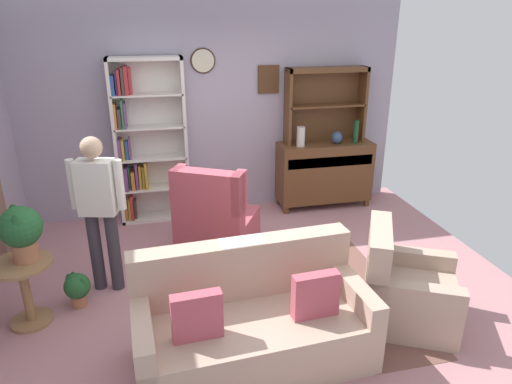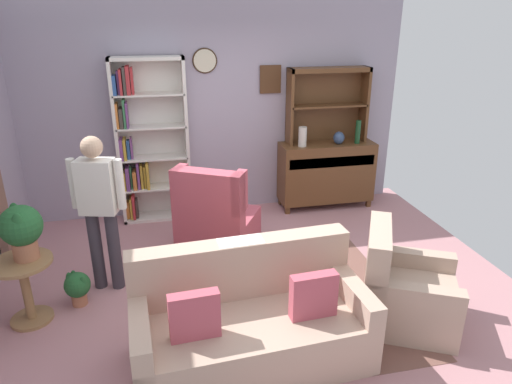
{
  "view_description": "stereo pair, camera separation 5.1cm",
  "coord_description": "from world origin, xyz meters",
  "px_view_note": "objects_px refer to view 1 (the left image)",
  "views": [
    {
      "loc": [
        -0.83,
        -3.86,
        2.58
      ],
      "look_at": [
        0.1,
        0.2,
        0.95
      ],
      "focal_mm": 32.17,
      "sensor_mm": 36.0,
      "label": 1
    },
    {
      "loc": [
        -0.78,
        -3.87,
        2.58
      ],
      "look_at": [
        0.1,
        0.2,
        0.95
      ],
      "focal_mm": 32.17,
      "sensor_mm": 36.0,
      "label": 2
    }
  ],
  "objects_px": {
    "armchair_floral": "(405,291)",
    "book_stack": "(229,254)",
    "vase_round": "(337,138)",
    "sideboard_hutch": "(325,95)",
    "vase_tall": "(301,137)",
    "plant_stand": "(25,286)",
    "coffee_table": "(241,265)",
    "bookshelf": "(145,143)",
    "bottle_wine": "(356,132)",
    "potted_plant_small": "(77,288)",
    "wingback_chair": "(215,221)",
    "potted_plant_large": "(21,230)",
    "sideboard": "(324,171)",
    "person_reading": "(99,204)",
    "couch_floral": "(252,323)"
  },
  "relations": [
    {
      "from": "sideboard_hutch",
      "to": "bottle_wine",
      "type": "height_order",
      "value": "sideboard_hutch"
    },
    {
      "from": "potted_plant_large",
      "to": "coffee_table",
      "type": "relative_size",
      "value": 0.61
    },
    {
      "from": "armchair_floral",
      "to": "book_stack",
      "type": "height_order",
      "value": "armchair_floral"
    },
    {
      "from": "vase_round",
      "to": "coffee_table",
      "type": "height_order",
      "value": "vase_round"
    },
    {
      "from": "armchair_floral",
      "to": "vase_tall",
      "type": "bearing_deg",
      "value": 93.23
    },
    {
      "from": "bookshelf",
      "to": "sideboard_hutch",
      "type": "xyz_separation_m",
      "value": [
        2.41,
        0.02,
        0.52
      ]
    },
    {
      "from": "sideboard_hutch",
      "to": "potted_plant_small",
      "type": "distance_m",
      "value": 3.89
    },
    {
      "from": "bookshelf",
      "to": "coffee_table",
      "type": "bearing_deg",
      "value": -68.17
    },
    {
      "from": "sideboard_hutch",
      "to": "vase_tall",
      "type": "distance_m",
      "value": 0.67
    },
    {
      "from": "bottle_wine",
      "to": "armchair_floral",
      "type": "distance_m",
      "value": 2.76
    },
    {
      "from": "sideboard_hutch",
      "to": "couch_floral",
      "type": "xyz_separation_m",
      "value": [
        -1.66,
        -2.93,
        -1.25
      ]
    },
    {
      "from": "coffee_table",
      "to": "bookshelf",
      "type": "bearing_deg",
      "value": 111.83
    },
    {
      "from": "couch_floral",
      "to": "plant_stand",
      "type": "bearing_deg",
      "value": 154.58
    },
    {
      "from": "potted_plant_small",
      "to": "coffee_table",
      "type": "bearing_deg",
      "value": -7.37
    },
    {
      "from": "vase_round",
      "to": "plant_stand",
      "type": "xyz_separation_m",
      "value": [
        -3.62,
        -1.89,
        -0.63
      ]
    },
    {
      "from": "bookshelf",
      "to": "sideboard",
      "type": "xyz_separation_m",
      "value": [
        2.41,
        -0.09,
        -0.53
      ]
    },
    {
      "from": "couch_floral",
      "to": "person_reading",
      "type": "relative_size",
      "value": 1.19
    },
    {
      "from": "plant_stand",
      "to": "potted_plant_large",
      "type": "relative_size",
      "value": 1.24
    },
    {
      "from": "wingback_chair",
      "to": "vase_tall",
      "type": "bearing_deg",
      "value": 36.34
    },
    {
      "from": "vase_tall",
      "to": "wingback_chair",
      "type": "distance_m",
      "value": 1.75
    },
    {
      "from": "person_reading",
      "to": "bottle_wine",
      "type": "bearing_deg",
      "value": 24.04
    },
    {
      "from": "wingback_chair",
      "to": "coffee_table",
      "type": "xyz_separation_m",
      "value": [
        0.11,
        -0.95,
        -0.03
      ]
    },
    {
      "from": "vase_tall",
      "to": "potted_plant_large",
      "type": "distance_m",
      "value": 3.57
    },
    {
      "from": "book_stack",
      "to": "person_reading",
      "type": "bearing_deg",
      "value": 161.89
    },
    {
      "from": "bookshelf",
      "to": "bottle_wine",
      "type": "bearing_deg",
      "value": -3.57
    },
    {
      "from": "armchair_floral",
      "to": "person_reading",
      "type": "distance_m",
      "value": 2.9
    },
    {
      "from": "sideboard",
      "to": "armchair_floral",
      "type": "bearing_deg",
      "value": -95.25
    },
    {
      "from": "sideboard",
      "to": "vase_tall",
      "type": "xyz_separation_m",
      "value": [
        -0.39,
        -0.08,
        0.54
      ]
    },
    {
      "from": "vase_round",
      "to": "plant_stand",
      "type": "distance_m",
      "value": 4.13
    },
    {
      "from": "vase_tall",
      "to": "coffee_table",
      "type": "xyz_separation_m",
      "value": [
        -1.19,
        -1.91,
        -0.7
      ]
    },
    {
      "from": "bottle_wine",
      "to": "armchair_floral",
      "type": "height_order",
      "value": "bottle_wine"
    },
    {
      "from": "bottle_wine",
      "to": "book_stack",
      "type": "height_order",
      "value": "bottle_wine"
    },
    {
      "from": "plant_stand",
      "to": "person_reading",
      "type": "relative_size",
      "value": 0.39
    },
    {
      "from": "sideboard",
      "to": "vase_round",
      "type": "distance_m",
      "value": 0.52
    },
    {
      "from": "vase_round",
      "to": "potted_plant_small",
      "type": "relative_size",
      "value": 0.51
    },
    {
      "from": "plant_stand",
      "to": "book_stack",
      "type": "height_order",
      "value": "plant_stand"
    },
    {
      "from": "armchair_floral",
      "to": "book_stack",
      "type": "xyz_separation_m",
      "value": [
        -1.44,
        0.74,
        0.15
      ]
    },
    {
      "from": "vase_round",
      "to": "book_stack",
      "type": "distance_m",
      "value": 2.65
    },
    {
      "from": "vase_tall",
      "to": "plant_stand",
      "type": "relative_size",
      "value": 0.44
    },
    {
      "from": "sideboard",
      "to": "couch_floral",
      "type": "bearing_deg",
      "value": -120.51
    },
    {
      "from": "bottle_wine",
      "to": "potted_plant_large",
      "type": "distance_m",
      "value": 4.25
    },
    {
      "from": "sideboard_hutch",
      "to": "bookshelf",
      "type": "bearing_deg",
      "value": -179.44
    },
    {
      "from": "book_stack",
      "to": "potted_plant_large",
      "type": "bearing_deg",
      "value": 179.88
    },
    {
      "from": "sideboard_hutch",
      "to": "vase_tall",
      "type": "relative_size",
      "value": 4.17
    },
    {
      "from": "coffee_table",
      "to": "book_stack",
      "type": "distance_m",
      "value": 0.15
    },
    {
      "from": "bookshelf",
      "to": "sideboard_hutch",
      "type": "relative_size",
      "value": 1.91
    },
    {
      "from": "person_reading",
      "to": "couch_floral",
      "type": "bearing_deg",
      "value": -47.38
    },
    {
      "from": "vase_round",
      "to": "bottle_wine",
      "type": "relative_size",
      "value": 0.54
    },
    {
      "from": "potted_plant_large",
      "to": "book_stack",
      "type": "distance_m",
      "value": 1.82
    },
    {
      "from": "bottle_wine",
      "to": "potted_plant_small",
      "type": "height_order",
      "value": "bottle_wine"
    }
  ]
}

